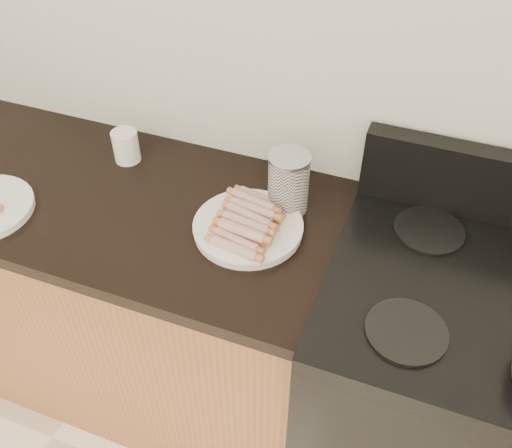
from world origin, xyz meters
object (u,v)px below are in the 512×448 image
at_px(mug, 126,146).
at_px(stove, 447,400).
at_px(canister, 289,183).
at_px(main_plate, 248,228).

bearing_deg(mug, stove, -9.64).
bearing_deg(mug, canister, -4.23).
height_order(canister, mug, canister).
relative_size(stove, main_plate, 3.22).
bearing_deg(canister, stove, -14.63).
bearing_deg(mug, main_plate, -19.87).
bearing_deg(main_plate, stove, -1.64).
xyz_separation_m(main_plate, canister, (0.07, 0.13, 0.08)).
height_order(main_plate, mug, mug).
distance_m(canister, mug, 0.52).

